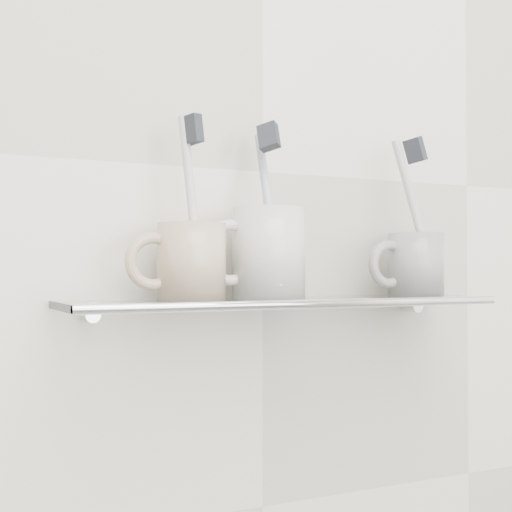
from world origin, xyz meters
TOP-DOWN VIEW (x-y plane):
  - wall_back at (0.00, 1.10)m, footprint 2.50×0.00m
  - shelf_glass at (0.00, 1.04)m, footprint 0.50×0.12m
  - shelf_rail at (0.00, 0.98)m, footprint 0.50×0.01m
  - bracket_left at (-0.21, 1.09)m, footprint 0.02×0.03m
  - bracket_right at (0.21, 1.09)m, footprint 0.02×0.03m
  - mug_left at (-0.11, 1.04)m, footprint 0.09×0.09m
  - mug_left_handle at (-0.15, 1.04)m, footprint 0.06×0.01m
  - toothbrush_left at (-0.11, 1.04)m, footprint 0.03×0.03m
  - bristles_left at (-0.11, 1.04)m, footprint 0.02×0.03m
  - mug_center at (-0.02, 1.04)m, footprint 0.08×0.08m
  - mug_center_handle at (-0.07, 1.04)m, footprint 0.07×0.01m
  - toothbrush_center at (-0.02, 1.04)m, footprint 0.03×0.09m
  - bristles_center at (-0.02, 1.04)m, footprint 0.03×0.03m
  - mug_right at (0.18, 1.04)m, footprint 0.09×0.09m
  - mug_right_handle at (0.14, 1.04)m, footprint 0.06×0.01m
  - toothbrush_right at (0.18, 1.04)m, footprint 0.07×0.02m
  - bristles_right at (0.18, 1.04)m, footprint 0.03×0.03m
  - chrome_cap at (0.21, 1.04)m, footprint 0.03×0.03m

SIDE VIEW (x-z plane):
  - bracket_left at x=-0.21m, z-range 1.08..1.09m
  - bracket_right at x=0.21m, z-range 1.08..1.09m
  - shelf_glass at x=0.00m, z-range 1.09..1.10m
  - shelf_rail at x=0.00m, z-range 1.09..1.10m
  - chrome_cap at x=0.21m, z-range 1.10..1.11m
  - mug_right at x=0.18m, z-range 1.10..1.18m
  - mug_right_handle at x=0.14m, z-range 1.11..1.17m
  - mug_left at x=-0.11m, z-range 1.10..1.18m
  - mug_left_handle at x=-0.15m, z-range 1.11..1.17m
  - mug_center at x=-0.02m, z-range 1.10..1.20m
  - mug_center_handle at x=-0.07m, z-range 1.11..1.19m
  - toothbrush_left at x=-0.11m, z-range 1.11..1.30m
  - toothbrush_center at x=-0.02m, z-range 1.11..1.29m
  - toothbrush_right at x=0.18m, z-range 1.11..1.29m
  - wall_back at x=0.00m, z-range 0.00..2.50m
  - bristles_left at x=-0.11m, z-range 1.26..1.30m
  - bristles_center at x=-0.02m, z-range 1.26..1.30m
  - bristles_right at x=0.18m, z-range 1.26..1.30m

